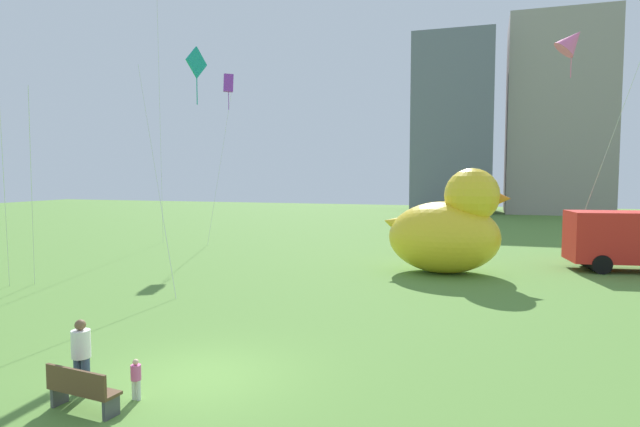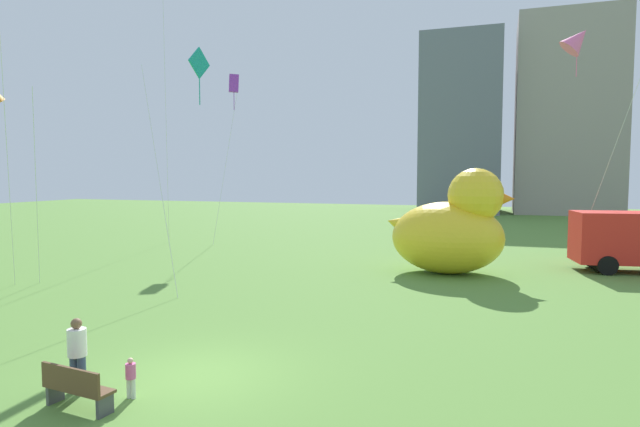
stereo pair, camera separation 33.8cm
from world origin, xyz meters
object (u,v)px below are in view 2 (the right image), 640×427
(kite_pink, at_px, (578,40))
(kite_purple, at_px, (234,84))
(giant_inflatable_duck, at_px, (452,229))
(kite_teal, at_px, (196,72))
(person_child, at_px, (131,376))
(box_truck, at_px, (633,242))
(park_bench, at_px, (76,387))
(person_adult, at_px, (77,351))

(kite_pink, relative_size, kite_purple, 1.05)
(giant_inflatable_duck, height_order, kite_pink, kite_pink)
(kite_purple, bearing_deg, kite_teal, -68.83)
(person_child, distance_m, box_truck, 23.45)
(park_bench, distance_m, giant_inflatable_duck, 18.11)
(park_bench, relative_size, giant_inflatable_duck, 0.27)
(person_child, xyz_separation_m, kite_teal, (-4.72, 10.29, 8.34))
(box_truck, height_order, kite_purple, kite_purple)
(box_truck, bearing_deg, park_bench, -124.36)
(giant_inflatable_duck, bearing_deg, kite_pink, 25.51)
(park_bench, height_order, kite_teal, kite_teal)
(giant_inflatable_duck, xyz_separation_m, kite_pink, (5.34, 2.55, 8.79))
(person_child, height_order, kite_teal, kite_teal)
(giant_inflatable_duck, bearing_deg, kite_teal, -148.51)
(kite_pink, bearing_deg, kite_teal, -150.54)
(box_truck, relative_size, kite_purple, 0.52)
(person_child, bearing_deg, kite_purple, 112.80)
(person_adult, bearing_deg, kite_teal, 108.33)
(box_truck, relative_size, kite_pink, 0.49)
(kite_purple, bearing_deg, kite_pink, -9.30)
(box_truck, distance_m, kite_purple, 24.33)
(kite_pink, bearing_deg, park_bench, -119.37)
(kite_purple, bearing_deg, giant_inflatable_duck, -21.91)
(kite_teal, bearing_deg, giant_inflatable_duck, 31.49)
(box_truck, xyz_separation_m, kite_teal, (-17.88, -9.09, 7.37))
(park_bench, relative_size, box_truck, 0.28)
(giant_inflatable_duck, bearing_deg, person_adult, -111.21)
(park_bench, xyz_separation_m, kite_teal, (-4.07, 11.11, 8.34))
(kite_purple, relative_size, kite_teal, 1.13)
(person_adult, distance_m, kite_purple, 25.42)
(kite_purple, bearing_deg, box_truck, -6.81)
(person_child, distance_m, kite_teal, 14.06)
(park_bench, distance_m, kite_purple, 26.40)
(person_child, bearing_deg, kite_teal, 114.63)
(kite_pink, xyz_separation_m, kite_purple, (-19.69, 3.23, -0.44))
(person_child, distance_m, kite_pink, 23.91)
(person_child, height_order, kite_purple, kite_purple)
(park_bench, bearing_deg, box_truck, 55.64)
(park_bench, relative_size, kite_pink, 0.14)
(giant_inflatable_duck, distance_m, kite_pink, 10.59)
(person_adult, bearing_deg, park_bench, -48.88)
(person_child, distance_m, kite_purple, 25.93)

